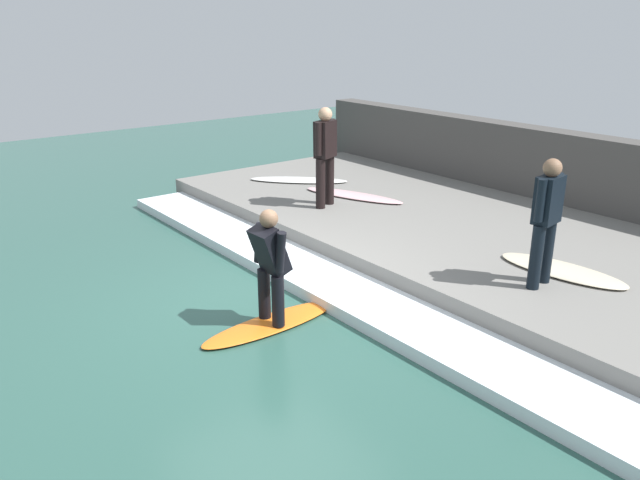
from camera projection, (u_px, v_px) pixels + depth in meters
ground_plane at (269, 306)px, 7.81m from camera, size 28.00×28.00×0.00m
concrete_ledge at (458, 235)px, 9.84m from camera, size 4.40×10.86×0.36m
back_wall at (551, 175)px, 11.07m from camera, size 0.50×11.40×1.57m
wave_foam_crest at (326, 282)px, 8.32m from camera, size 0.95×10.32×0.16m
surfboard_riding at (272, 323)px, 7.30m from camera, size 1.87×0.51×0.06m
surfer_riding at (270, 261)px, 7.04m from camera, size 0.39×0.59×1.36m
surfer_waiting_near at (546, 216)px, 7.26m from camera, size 0.52×0.26×1.55m
surfboard_waiting_near at (562, 270)px, 7.91m from camera, size 0.78×1.71×0.06m
surfer_waiting_far at (325, 152)px, 10.42m from camera, size 0.54×0.37×1.68m
surfboard_waiting_far at (353, 195)px, 11.27m from camera, size 1.08×2.00×0.06m
surfboard_spare at (299, 180)px, 12.34m from camera, size 1.71×1.70×0.06m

